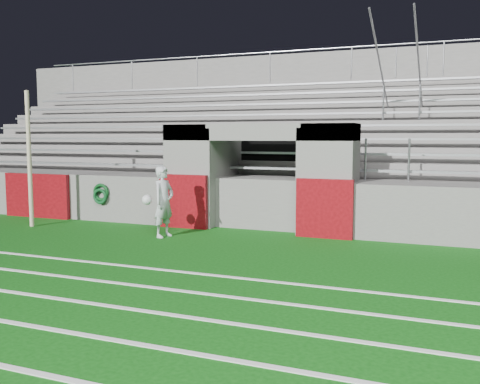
% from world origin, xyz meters
% --- Properties ---
extents(ground, '(90.00, 90.00, 0.00)m').
position_xyz_m(ground, '(0.00, 0.00, 0.00)').
color(ground, '#0C4C0E').
rests_on(ground, ground).
extents(field_post, '(0.11, 0.11, 3.45)m').
position_xyz_m(field_post, '(-5.52, 1.67, 1.72)').
color(field_post, '#C7B894').
rests_on(field_post, ground).
extents(stadium_structure, '(26.00, 8.48, 5.42)m').
position_xyz_m(stadium_structure, '(0.00, 7.97, 1.49)').
color(stadium_structure, '#615E5B').
rests_on(stadium_structure, ground).
extents(goalkeeper_with_ball, '(0.69, 0.65, 1.63)m').
position_xyz_m(goalkeeper_with_ball, '(-1.65, 1.69, 0.82)').
color(goalkeeper_with_ball, '#B8BDC3').
rests_on(goalkeeper_with_ball, ground).
extents(hose_coil, '(0.49, 0.14, 0.56)m').
position_xyz_m(hose_coil, '(-4.31, 2.93, 0.76)').
color(hose_coil, '#0C3C17').
rests_on(hose_coil, ground).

